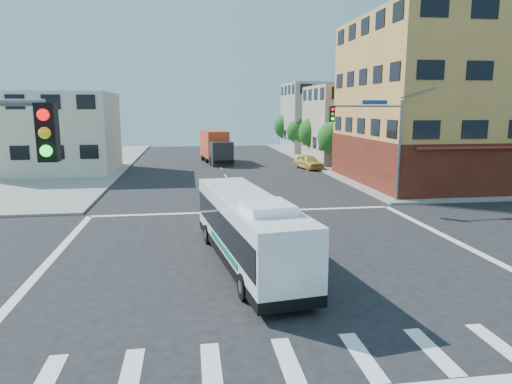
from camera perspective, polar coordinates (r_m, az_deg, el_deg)
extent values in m
plane|color=black|center=(19.98, 1.97, -8.52)|extent=(120.00, 120.00, 0.00)
cube|color=gray|center=(66.24, 27.21, 3.79)|extent=(50.00, 50.00, 0.15)
cube|color=#D2934B|center=(43.85, 24.33, 10.25)|extent=(18.00, 15.00, 14.00)
cube|color=#5D2215|center=(44.08, 23.84, 3.75)|extent=(18.09, 15.08, 4.00)
cube|color=tan|center=(56.43, 12.99, 8.22)|extent=(12.00, 10.00, 9.00)
cube|color=#9E9E99|center=(69.65, 8.81, 9.16)|extent=(12.00, 10.00, 10.00)
cube|color=beige|center=(50.50, -24.13, 6.76)|extent=(12.00, 10.00, 8.00)
cylinder|color=slate|center=(32.77, 17.45, 4.76)|extent=(0.18, 0.18, 7.00)
cylinder|color=slate|center=(31.39, 13.79, 10.38)|extent=(5.01, 0.62, 0.12)
cube|color=black|center=(30.31, 9.48, 9.60)|extent=(0.32, 0.30, 1.00)
sphere|color=#FF0C0C|center=(30.15, 9.59, 10.16)|extent=(0.20, 0.20, 0.20)
sphere|color=yellow|center=(30.15, 9.58, 9.59)|extent=(0.20, 0.20, 0.20)
sphere|color=#19FF33|center=(30.16, 9.56, 9.02)|extent=(0.20, 0.20, 0.20)
cube|color=#153795|center=(31.63, 14.63, 10.80)|extent=(1.80, 0.22, 0.28)
cube|color=gray|center=(34.05, 21.58, 12.31)|extent=(0.50, 0.22, 0.14)
cube|color=black|center=(8.62, -24.60, 6.79)|extent=(0.32, 0.30, 1.00)
sphere|color=#FF0C0C|center=(8.45, -25.07, 8.74)|extent=(0.20, 0.20, 0.20)
sphere|color=yellow|center=(8.46, -24.91, 6.71)|extent=(0.20, 0.20, 0.20)
sphere|color=#19FF33|center=(8.48, -24.76, 4.69)|extent=(0.20, 0.20, 0.20)
cylinder|color=#372414|center=(49.31, 9.70, 3.91)|extent=(0.28, 0.28, 1.92)
sphere|color=#1A5017|center=(49.10, 9.78, 6.70)|extent=(3.60, 3.60, 3.60)
sphere|color=#1A5017|center=(48.89, 10.38, 7.72)|extent=(2.52, 2.52, 2.52)
cylinder|color=#372414|center=(56.92, 7.22, 4.88)|extent=(0.28, 0.28, 1.99)
sphere|color=#1A5017|center=(56.73, 7.27, 7.41)|extent=(3.80, 3.80, 3.80)
sphere|color=#1A5017|center=(56.51, 7.77, 8.36)|extent=(2.66, 2.66, 2.66)
cylinder|color=#372414|center=(64.64, 5.32, 5.54)|extent=(0.28, 0.28, 1.89)
sphere|color=#1A5017|center=(64.48, 5.35, 7.58)|extent=(3.40, 3.40, 3.40)
sphere|color=#1A5017|center=(64.25, 5.78, 8.32)|extent=(2.38, 2.38, 2.38)
cylinder|color=#372414|center=(72.40, 3.82, 6.15)|extent=(0.28, 0.28, 2.03)
sphere|color=#1A5017|center=(72.25, 3.85, 8.22)|extent=(4.00, 4.00, 4.00)
sphere|color=#1A5017|center=(72.01, 4.22, 9.00)|extent=(2.80, 2.80, 2.80)
cube|color=black|center=(19.35, -1.04, -7.62)|extent=(3.75, 11.02, 0.40)
cube|color=white|center=(19.03, -1.05, -4.47)|extent=(3.73, 10.99, 2.56)
cube|color=black|center=(18.99, -1.05, -4.01)|extent=(3.73, 10.68, 1.12)
cube|color=black|center=(24.07, -4.37, -1.14)|extent=(2.10, 0.34, 1.21)
cube|color=#E5590C|center=(23.93, -4.41, 0.98)|extent=(1.71, 0.28, 0.25)
cube|color=white|center=(18.75, -1.06, -0.84)|extent=(3.66, 10.77, 0.11)
cube|color=white|center=(16.18, 1.42, -1.91)|extent=(1.86, 2.18, 0.32)
cube|color=#04714D|center=(18.54, -4.16, -7.00)|extent=(0.69, 4.90, 0.25)
cube|color=#04714D|center=(19.12, 2.68, -6.43)|extent=(0.69, 4.90, 0.25)
cylinder|color=black|center=(22.36, -6.03, -5.23)|extent=(0.39, 0.96, 0.93)
cylinder|color=#99999E|center=(22.34, -6.35, -5.26)|extent=(0.10, 0.47, 0.47)
cylinder|color=black|center=(22.81, -0.70, -4.85)|extent=(0.39, 0.96, 0.93)
cylinder|color=#99999E|center=(22.85, -0.39, -4.83)|extent=(0.10, 0.47, 0.47)
cylinder|color=black|center=(15.96, -1.54, -11.75)|extent=(0.39, 0.96, 0.93)
cylinder|color=#99999E|center=(15.94, -1.98, -11.80)|extent=(0.10, 0.47, 0.47)
cylinder|color=black|center=(16.60, 5.79, -10.92)|extent=(0.39, 0.96, 0.93)
cylinder|color=#99999E|center=(16.64, 6.20, -10.86)|extent=(0.10, 0.47, 0.47)
cube|color=black|center=(51.84, -4.37, 4.79)|extent=(2.70, 2.61, 2.71)
cube|color=black|center=(50.84, -4.14, 5.15)|extent=(2.18, 0.39, 1.04)
cube|color=red|center=(55.63, -5.26, 6.03)|extent=(3.31, 6.14, 3.13)
cube|color=black|center=(54.56, -4.97, 4.24)|extent=(3.46, 8.59, 0.31)
cylinder|color=black|center=(51.92, -5.59, 3.85)|extent=(0.44, 1.07, 1.04)
cylinder|color=black|center=(52.37, -3.23, 3.94)|extent=(0.44, 1.07, 1.04)
cylinder|color=black|center=(54.87, -6.20, 4.20)|extent=(0.44, 1.07, 1.04)
cylinder|color=black|center=(55.30, -3.96, 4.28)|extent=(0.44, 1.07, 1.04)
cylinder|color=black|center=(57.43, -6.67, 4.47)|extent=(0.44, 1.07, 1.04)
cylinder|color=black|center=(57.84, -4.53, 4.55)|extent=(0.44, 1.07, 1.04)
imported|color=gold|center=(49.39, 6.57, 3.76)|extent=(2.72, 4.72, 1.51)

